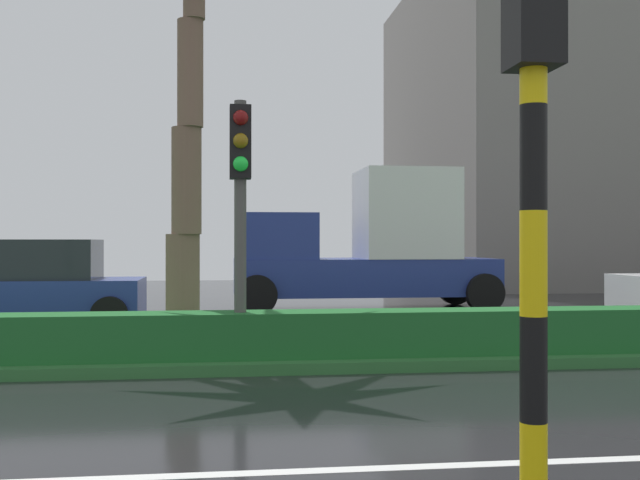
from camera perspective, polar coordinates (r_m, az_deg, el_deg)
traffic_signal_median_right at (r=10.19m, az=-5.93°, el=4.41°), size 0.28×0.43×3.39m
traffic_signal_foreground at (r=4.78m, az=15.45°, el=10.58°), size 0.28×0.43×3.73m
car_in_traffic_third at (r=15.76m, az=-20.67°, el=-3.22°), size 4.30×2.02×1.72m
box_truck_lead at (r=19.12m, az=3.50°, el=-0.52°), size 6.40×2.64×3.46m
building_far_right at (r=35.28m, az=21.99°, el=7.34°), size 18.23×13.98×12.50m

